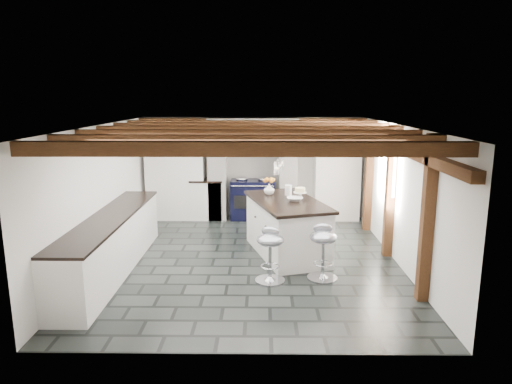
{
  "coord_description": "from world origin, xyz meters",
  "views": [
    {
      "loc": [
        0.2,
        -7.52,
        2.77
      ],
      "look_at": [
        0.1,
        0.4,
        1.1
      ],
      "focal_mm": 32.0,
      "sensor_mm": 36.0,
      "label": 1
    }
  ],
  "objects_px": {
    "bar_stool_far": "(271,249)",
    "kitchen_island": "(286,227)",
    "bar_stool_near": "(323,246)",
    "range_cooker": "(253,199)"
  },
  "relations": [
    {
      "from": "bar_stool_far",
      "to": "range_cooker",
      "type": "bearing_deg",
      "value": 118.53
    },
    {
      "from": "bar_stool_near",
      "to": "bar_stool_far",
      "type": "xyz_separation_m",
      "value": [
        -0.81,
        -0.11,
        -0.01
      ]
    },
    {
      "from": "kitchen_island",
      "to": "bar_stool_near",
      "type": "xyz_separation_m",
      "value": [
        0.5,
        -1.14,
        0.03
      ]
    },
    {
      "from": "bar_stool_near",
      "to": "range_cooker",
      "type": "bearing_deg",
      "value": 113.45
    },
    {
      "from": "bar_stool_far",
      "to": "kitchen_island",
      "type": "bearing_deg",
      "value": 99.51
    },
    {
      "from": "kitchen_island",
      "to": "bar_stool_near",
      "type": "distance_m",
      "value": 1.24
    },
    {
      "from": "range_cooker",
      "to": "bar_stool_near",
      "type": "bearing_deg",
      "value": -72.21
    },
    {
      "from": "range_cooker",
      "to": "bar_stool_near",
      "type": "xyz_separation_m",
      "value": [
        1.14,
        -3.56,
        0.07
      ]
    },
    {
      "from": "range_cooker",
      "to": "bar_stool_near",
      "type": "height_order",
      "value": "range_cooker"
    },
    {
      "from": "kitchen_island",
      "to": "bar_stool_far",
      "type": "bearing_deg",
      "value": -120.47
    }
  ]
}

